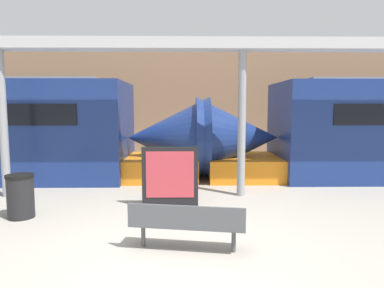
{
  "coord_description": "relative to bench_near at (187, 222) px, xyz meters",
  "views": [
    {
      "loc": [
        0.13,
        -4.95,
        2.29
      ],
      "look_at": [
        0.26,
        3.38,
        1.4
      ],
      "focal_mm": 32.0,
      "sensor_mm": 36.0,
      "label": 1
    }
  ],
  "objects": [
    {
      "name": "canopy_beam",
      "position": [
        1.41,
        3.49,
        3.39
      ],
      "size": [
        28.0,
        0.6,
        0.28
      ],
      "primitive_type": "cube",
      "color": "#B7B7BC",
      "rests_on": "support_column_near"
    },
    {
      "name": "support_column_far",
      "position": [
        -4.66,
        3.49,
        1.39
      ],
      "size": [
        0.21,
        0.21,
        3.72
      ],
      "primitive_type": "cylinder",
      "color": "gray",
      "rests_on": "ground_plane"
    },
    {
      "name": "bench_near",
      "position": [
        0.0,
        0.0,
        0.0
      ],
      "size": [
        1.9,
        0.74,
        0.78
      ],
      "rotation": [
        0.0,
        0.0,
        -0.17
      ],
      "color": "#4C4F54",
      "rests_on": "ground_plane"
    },
    {
      "name": "poster_board",
      "position": [
        -0.38,
        2.43,
        0.23
      ],
      "size": [
        1.29,
        0.07,
        1.4
      ],
      "color": "black",
      "rests_on": "ground_plane"
    },
    {
      "name": "trash_bin",
      "position": [
        -3.46,
        1.73,
        -0.01
      ],
      "size": [
        0.56,
        0.56,
        0.91
      ],
      "color": "black",
      "rests_on": "ground_plane"
    },
    {
      "name": "support_column_near",
      "position": [
        1.41,
        3.49,
        1.39
      ],
      "size": [
        0.21,
        0.21,
        3.72
      ],
      "primitive_type": "cylinder",
      "color": "gray",
      "rests_on": "ground_plane"
    },
    {
      "name": "ground_plane",
      "position": [
        -0.13,
        -0.32,
        -0.47
      ],
      "size": [
        60.0,
        60.0,
        0.0
      ],
      "primitive_type": "plane",
      "color": "#A8A093"
    },
    {
      "name": "station_wall",
      "position": [
        -0.13,
        11.11,
        2.03
      ],
      "size": [
        56.0,
        0.2,
        5.0
      ],
      "primitive_type": "cube",
      "color": "#937051",
      "rests_on": "ground_plane"
    }
  ]
}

